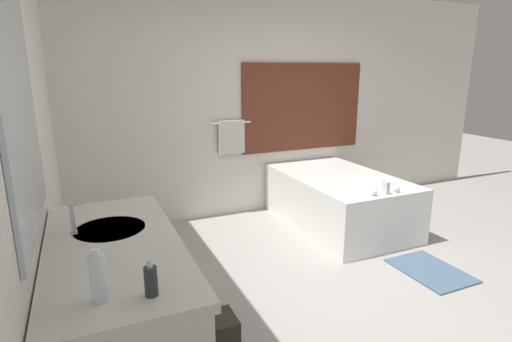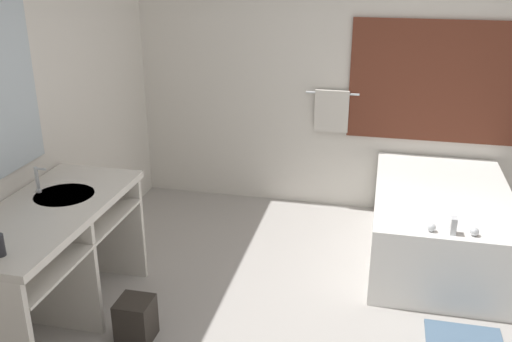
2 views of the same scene
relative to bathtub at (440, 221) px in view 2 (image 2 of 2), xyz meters
name	(u,v)px [view 2 (image 2 of 2)]	position (x,y,z in m)	size (l,w,h in m)	color
wall_back_with_blinds	(369,73)	(-0.68, 0.89, 1.02)	(7.40, 0.13, 2.70)	silver
wall_left_with_mirror	(2,124)	(-2.93, -1.34, 1.03)	(0.08, 7.40, 2.70)	silver
vanity_counter	(53,240)	(-2.55, -1.54, 0.33)	(0.68, 1.49, 0.89)	silver
sink_faucet	(38,180)	(-2.73, -1.33, 0.65)	(0.09, 0.04, 0.18)	silver
bathtub	(440,221)	(0.00, 0.00, 0.00)	(1.07, 1.71, 0.72)	white
waste_bin	(136,320)	(-2.00, -1.57, -0.18)	(0.22, 0.22, 0.30)	#2D2823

